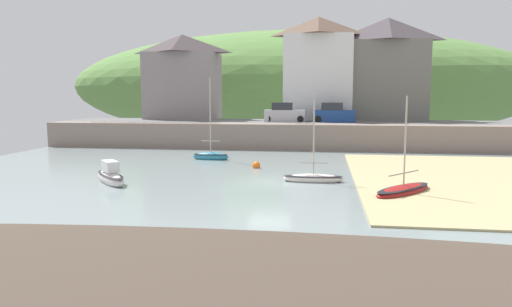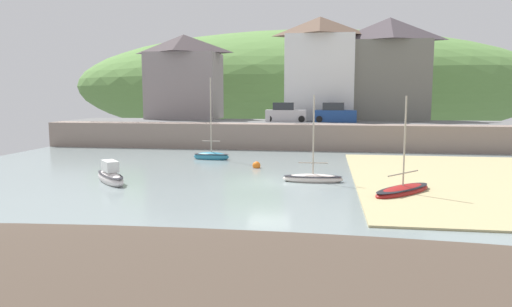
{
  "view_description": "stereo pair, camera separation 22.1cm",
  "coord_description": "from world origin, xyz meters",
  "views": [
    {
      "loc": [
        3.01,
        -27.59,
        5.27
      ],
      "look_at": [
        -1.33,
        3.45,
        1.27
      ],
      "focal_mm": 33.13,
      "sensor_mm": 36.0,
      "label": 1
    },
    {
      "loc": [
        3.23,
        -27.56,
        5.27
      ],
      "look_at": [
        -1.33,
        3.45,
        1.27
      ],
      "focal_mm": 33.13,
      "sensor_mm": 36.0,
      "label": 2
    }
  ],
  "objects": [
    {
      "name": "rowboat_small_beached",
      "position": [
        2.55,
        0.53,
        0.23
      ],
      "size": [
        3.62,
        1.11,
        5.32
      ],
      "rotation": [
        0.0,
        0.0,
        0.02
      ],
      "color": "silver",
      "rests_on": "ground"
    },
    {
      "name": "mooring_buoy",
      "position": [
        -1.57,
        5.31,
        0.17
      ],
      "size": [
        0.57,
        0.57,
        0.57
      ],
      "color": "orange",
      "rests_on": "ground"
    },
    {
      "name": "motorboat_with_cabin",
      "position": [
        7.32,
        -2.42,
        0.22
      ],
      "size": [
        3.91,
        4.26,
        5.29
      ],
      "rotation": [
        0.0,
        0.0,
        0.86
      ],
      "color": "maroon",
      "rests_on": "ground"
    },
    {
      "name": "waterfront_building_centre",
      "position": [
        2.49,
        25.2,
        8.03
      ],
      "size": [
        7.55,
        5.61,
        11.09
      ],
      "color": "silver",
      "rests_on": "ground"
    },
    {
      "name": "ground",
      "position": [
        1.4,
        -9.56,
        0.16
      ],
      "size": [
        48.0,
        41.0,
        0.61
      ],
      "color": "gray"
    },
    {
      "name": "waterfront_building_left",
      "position": [
        -12.8,
        25.2,
        7.21
      ],
      "size": [
        8.21,
        5.83,
        9.47
      ],
      "color": "gray",
      "rests_on": "ground"
    },
    {
      "name": "waterfront_building_right",
      "position": [
        9.84,
        25.2,
        7.92
      ],
      "size": [
        8.6,
        4.33,
        10.83
      ],
      "color": "slate",
      "rests_on": "ground"
    },
    {
      "name": "parked_car_by_wall",
      "position": [
        4.22,
        20.7,
        3.2
      ],
      "size": [
        4.19,
        1.94,
        1.95
      ],
      "rotation": [
        0.0,
        0.0,
        -0.06
      ],
      "color": "navy",
      "rests_on": "ground"
    },
    {
      "name": "parked_car_near_slipway",
      "position": [
        -0.83,
        20.7,
        3.2
      ],
      "size": [
        4.16,
        1.86,
        1.95
      ],
      "rotation": [
        0.0,
        0.0,
        0.04
      ],
      "color": "#BAB8BC",
      "rests_on": "ground"
    },
    {
      "name": "fishing_boat_green",
      "position": [
        -5.8,
        9.12,
        0.3
      ],
      "size": [
        2.98,
        1.13,
        6.67
      ],
      "rotation": [
        0.0,
        0.0,
        -0.06
      ],
      "color": "teal",
      "rests_on": "ground"
    },
    {
      "name": "hillside_backdrop",
      "position": [
        -0.78,
        55.2,
        6.47
      ],
      "size": [
        80.0,
        44.0,
        18.48
      ],
      "color": "#5C8A43",
      "rests_on": "ground"
    },
    {
      "name": "quay_seawall",
      "position": [
        0.0,
        17.5,
        1.36
      ],
      "size": [
        48.0,
        9.4,
        2.4
      ],
      "color": "gray",
      "rests_on": "ground"
    },
    {
      "name": "dinghy_open_wooden",
      "position": [
        -9.37,
        -1.45,
        0.37
      ],
      "size": [
        3.42,
        3.73,
        1.51
      ],
      "rotation": [
        0.0,
        0.0,
        -0.86
      ],
      "color": "silver",
      "rests_on": "ground"
    }
  ]
}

